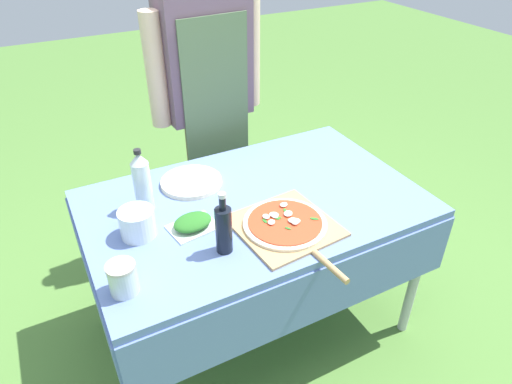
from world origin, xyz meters
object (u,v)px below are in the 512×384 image
Objects in this scene: person_cook at (207,88)px; plate_stack at (191,182)px; herb_container at (193,223)px; oil_bottle at (224,229)px; sauce_jar at (123,280)px; mixing_tub at (138,224)px; water_bottle at (142,181)px; pizza_on_peel at (286,225)px; prep_table at (254,216)px.

person_cook is 0.62m from plate_stack.
herb_container is 0.32m from plate_stack.
oil_bottle reaches higher than herb_container.
sauce_jar is at bearing -146.45° from herb_container.
plate_stack is (-0.30, -0.49, -0.23)m from person_cook.
mixing_tub is 0.49× the size of plate_stack.
water_bottle is 0.27m from herb_container.
pizza_on_peel is 4.92× the size of sauce_jar.
sauce_jar is at bearing -129.84° from plate_stack.
oil_bottle is 0.49m from plate_stack.
herb_container is 0.21m from mixing_tub.
prep_table is at bearing 78.40° from person_cook.
pizza_on_peel reaches higher than prep_table.
pizza_on_peel is at bearing -84.19° from prep_table.
prep_table is 0.52m from mixing_tub.
prep_table is 5.68× the size of oil_bottle.
oil_bottle is at bearing -65.43° from water_bottle.
person_cook is at bearing 54.18° from sauce_jar.
prep_table is at bearing 43.86° from oil_bottle.
oil_bottle is 0.35m from mixing_tub.
oil_bottle reaches higher than prep_table.
pizza_on_peel is 0.52m from plate_stack.
prep_table is at bearing 23.36° from sauce_jar.
prep_table is at bearing 10.41° from herb_container.
water_bottle is at bearing 65.40° from sauce_jar.
oil_bottle is at bearing -42.08° from mixing_tub.
sauce_jar reaches higher than herb_container.
prep_table is at bearing 90.87° from pizza_on_peel.
plate_stack is at bearing 50.16° from sauce_jar.
mixing_tub is at bearing -179.50° from prep_table.
pizza_on_peel is at bearing -23.09° from mixing_tub.
water_bottle reaches higher than herb_container.
prep_table is at bearing -20.69° from water_bottle.
plate_stack is at bearing 83.69° from oil_bottle.
mixing_tub is at bearing 165.75° from herb_container.
prep_table is at bearing -52.34° from plate_stack.
pizza_on_peel is (-0.08, -0.97, -0.22)m from person_cook.
person_cook is (0.11, 0.74, 0.32)m from prep_table.
water_bottle reaches higher than oil_bottle.
person_cook is at bearing 80.19° from pizza_on_peel.
person_cook is at bearing 50.85° from mixing_tub.
herb_container is 1.77× the size of sauce_jar.
pizza_on_peel is 2.03× the size of water_bottle.
mixing_tub is at bearing 47.36° from person_cook.
plate_stack reaches higher than prep_table.
prep_table is at bearing 0.50° from mixing_tub.
herb_container is at bearing 107.14° from oil_bottle.
water_bottle is 2.02× the size of mixing_tub.
herb_container is at bearing -169.59° from prep_table.
prep_table is 0.85× the size of person_cook.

